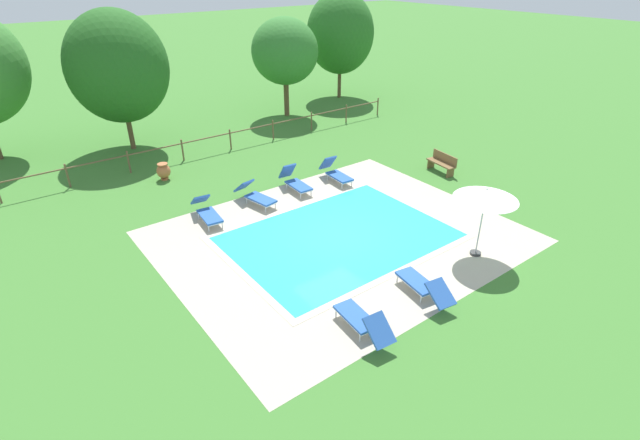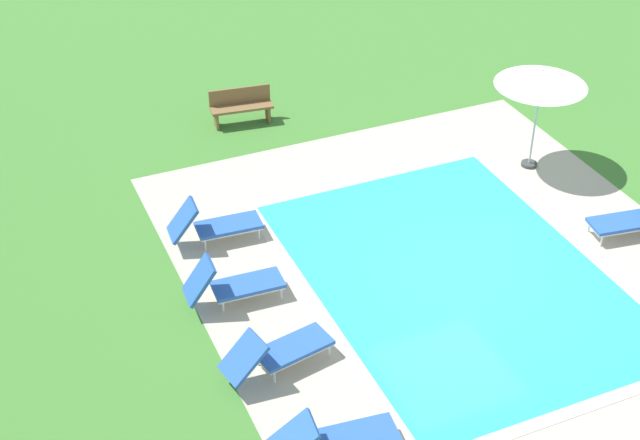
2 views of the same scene
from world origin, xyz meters
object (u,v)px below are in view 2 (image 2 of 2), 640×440
Objects in this scene: wooden_bench_lawn_side at (241,105)px; patio_umbrella_open_foreground at (542,78)px; sun_lounger_north_near_steps at (279,351)px; sun_lounger_south_near_corner at (234,284)px; sun_lounger_north_end at (215,224)px; sun_lounger_north_far at (337,438)px; sun_lounger_south_mid at (635,218)px.

patio_umbrella_open_foreground is at bearing -130.62° from wooden_bench_lawn_side.
sun_lounger_north_near_steps is 1.98m from sun_lounger_south_near_corner.
sun_lounger_south_near_corner reaches higher than sun_lounger_north_end.
sun_lounger_north_far is 9.77m from patio_umbrella_open_foreground.
sun_lounger_south_near_corner is (1.97, 0.11, 0.02)m from sun_lounger_north_near_steps.
sun_lounger_north_end is (6.06, -0.08, 0.02)m from sun_lounger_north_far.
sun_lounger_south_near_corner is at bearing 2.87° from sun_lounger_north_far.
wooden_bench_lawn_side reaches higher than sun_lounger_north_far.
sun_lounger_south_mid is at bearing -172.02° from patio_umbrella_open_foreground.
sun_lounger_north_near_steps reaches higher than sun_lounger_north_far.
patio_umbrella_open_foreground reaches higher than sun_lounger_north_far.
sun_lounger_south_near_corner is 8.12m from patio_umbrella_open_foreground.
sun_lounger_north_end is at bearing 89.64° from patio_umbrella_open_foreground.
sun_lounger_north_end is at bearing -0.79° from sun_lounger_north_far.
sun_lounger_south_near_corner is at bearing 81.90° from sun_lounger_south_mid.
sun_lounger_north_end is 0.90× the size of sun_lounger_south_mid.
sun_lounger_north_far is 8.44m from sun_lounger_south_mid.
sun_lounger_north_end is (3.93, -0.18, 0.02)m from sun_lounger_north_near_steps.
patio_umbrella_open_foreground is at bearing 7.98° from sun_lounger_south_mid.
wooden_bench_lawn_side is (4.47, -2.13, 0.07)m from sun_lounger_north_end.
sun_lounger_north_near_steps is 1.11× the size of sun_lounger_south_near_corner.
patio_umbrella_open_foreground is 7.15m from wooden_bench_lawn_side.
sun_lounger_north_end is 8.42m from sun_lounger_south_mid.
sun_lounger_south_mid is 9.49m from wooden_bench_lawn_side.
wooden_bench_lawn_side reaches higher than sun_lounger_south_mid.
sun_lounger_south_mid is (0.82, -8.01, -0.01)m from sun_lounger_north_near_steps.
sun_lounger_north_far is at bearing -177.13° from sun_lounger_south_near_corner.
sun_lounger_north_far is at bearing 179.21° from sun_lounger_north_end.
sun_lounger_north_end reaches higher than wooden_bench_lawn_side.
sun_lounger_south_near_corner reaches higher than sun_lounger_north_far.
sun_lounger_north_near_steps is 2.13m from sun_lounger_north_far.
sun_lounger_south_mid is at bearing -98.10° from sun_lounger_south_near_corner.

